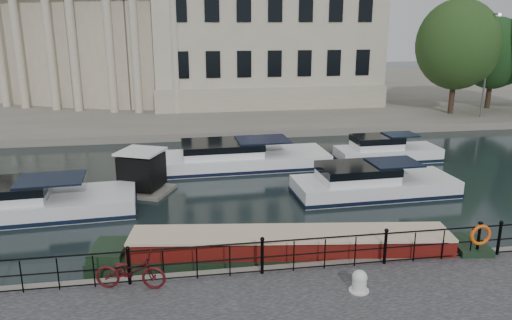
{
  "coord_description": "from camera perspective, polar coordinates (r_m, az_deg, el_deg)",
  "views": [
    {
      "loc": [
        -2.43,
        -15.98,
        8.14
      ],
      "look_at": [
        0.5,
        2.0,
        3.0
      ],
      "focal_mm": 35.0,
      "sensor_mm": 36.0,
      "label": 1
    }
  ],
  "objects": [
    {
      "name": "ground_plane",
      "position": [
        18.09,
        -0.55,
        -10.98
      ],
      "size": [
        160.0,
        160.0,
        0.0
      ],
      "primitive_type": "plane",
      "color": "black",
      "rests_on": "ground"
    },
    {
      "name": "far_bank",
      "position": [
        55.59,
        -6.72,
        7.51
      ],
      "size": [
        120.0,
        42.0,
        0.55
      ],
      "primitive_type": "cube",
      "color": "#6B665B",
      "rests_on": "ground_plane"
    },
    {
      "name": "railing",
      "position": [
        15.57,
        0.71,
        -10.71
      ],
      "size": [
        24.14,
        0.14,
        1.22
      ],
      "color": "black",
      "rests_on": "near_quay"
    },
    {
      "name": "civic_building",
      "position": [
        50.71,
        -7.88,
        14.37
      ],
      "size": [
        53.55,
        31.84,
        16.85
      ],
      "color": "#ADA38C",
      "rests_on": "far_bank"
    },
    {
      "name": "bicycle",
      "position": [
        15.28,
        -14.16,
        -12.22
      ],
      "size": [
        2.17,
        1.12,
        1.08
      ],
      "primitive_type": "imported",
      "rotation": [
        0.0,
        0.0,
        1.37
      ],
      "color": "#490D10",
      "rests_on": "near_quay"
    },
    {
      "name": "mooring_bollard",
      "position": [
        15.1,
        11.73,
        -13.43
      ],
      "size": [
        0.59,
        0.59,
        0.66
      ],
      "color": "silver",
      "rests_on": "near_quay"
    },
    {
      "name": "life_ring_post",
      "position": [
        18.15,
        24.26,
        -7.86
      ],
      "size": [
        0.73,
        0.2,
        1.19
      ],
      "color": "black",
      "rests_on": "near_quay"
    },
    {
      "name": "narrowboat",
      "position": [
        17.44,
        3.93,
        -10.75
      ],
      "size": [
        13.69,
        3.61,
        1.5
      ],
      "rotation": [
        0.0,
        0.0,
        -0.13
      ],
      "color": "black",
      "rests_on": "ground_plane"
    },
    {
      "name": "harbour_hut",
      "position": [
        24.81,
        -12.9,
        -1.49
      ],
      "size": [
        3.33,
        3.12,
        2.16
      ],
      "rotation": [
        0.0,
        0.0,
        -0.43
      ],
      "color": "#6B665B",
      "rests_on": "ground_plane"
    },
    {
      "name": "cabin_cruisers",
      "position": [
        25.55,
        -2.16,
        -1.96
      ],
      "size": [
        26.76,
        9.41,
        1.99
      ],
      "color": "silver",
      "rests_on": "ground_plane"
    },
    {
      "name": "trees",
      "position": [
        46.88,
        26.38,
        11.27
      ],
      "size": [
        14.19,
        8.7,
        9.34
      ],
      "color": "black",
      "rests_on": "far_bank"
    }
  ]
}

